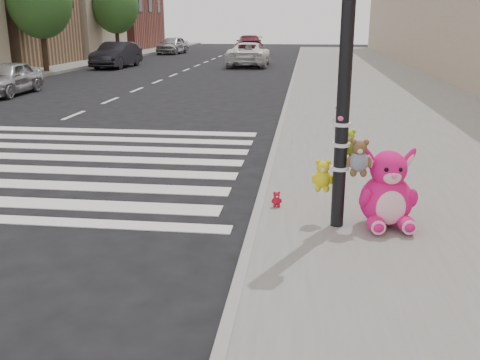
% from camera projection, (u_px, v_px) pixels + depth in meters
% --- Properties ---
extents(ground, '(120.00, 120.00, 0.00)m').
position_uv_depth(ground, '(86.00, 291.00, 5.42)').
color(ground, black).
rests_on(ground, ground).
extents(sidewalk_near, '(7.00, 80.00, 0.14)m').
position_uv_depth(sidewalk_near, '(412.00, 120.00, 14.33)').
color(sidewalk_near, slate).
rests_on(sidewalk_near, ground).
extents(curb_edge, '(0.12, 80.00, 0.15)m').
position_uv_depth(curb_edge, '(283.00, 117.00, 14.73)').
color(curb_edge, gray).
rests_on(curb_edge, ground).
extents(bld_far_e, '(6.00, 10.00, 9.00)m').
position_uv_depth(bld_far_e, '(118.00, 0.00, 49.69)').
color(bld_far_e, brown).
rests_on(bld_far_e, ground).
extents(signal_pole, '(0.72, 0.49, 4.00)m').
position_uv_depth(signal_pole, '(345.00, 99.00, 6.35)').
color(signal_pole, black).
rests_on(signal_pole, sidewalk_near).
extents(tree_far_c, '(3.20, 3.20, 5.44)m').
position_uv_depth(tree_far_c, '(115.00, 5.00, 37.07)').
color(tree_far_c, '#382619').
rests_on(tree_far_c, sidewalk_far).
extents(pink_bunny, '(0.73, 0.82, 1.03)m').
position_uv_depth(pink_bunny, '(387.00, 194.00, 6.65)').
color(pink_bunny, '#F11477').
rests_on(pink_bunny, sidewalk_near).
extents(red_teddy, '(0.17, 0.14, 0.22)m').
position_uv_depth(red_teddy, '(277.00, 199.00, 7.42)').
color(red_teddy, red).
rests_on(red_teddy, sidewalk_near).
extents(car_silver_far, '(1.57, 3.63, 1.22)m').
position_uv_depth(car_silver_far, '(7.00, 78.00, 19.59)').
color(car_silver_far, '#A1A1A5').
rests_on(car_silver_far, ground).
extents(car_dark_far, '(1.81, 4.50, 1.45)m').
position_uv_depth(car_dark_far, '(117.00, 55.00, 31.05)').
color(car_dark_far, black).
rests_on(car_dark_far, ground).
extents(car_white_near, '(2.39, 5.07, 1.40)m').
position_uv_depth(car_white_near, '(249.00, 54.00, 32.02)').
color(car_white_near, white).
rests_on(car_white_near, ground).
extents(car_maroon_near, '(2.89, 5.43, 1.50)m').
position_uv_depth(car_maroon_near, '(249.00, 44.00, 44.40)').
color(car_maroon_near, maroon).
rests_on(car_maroon_near, ground).
extents(car_silver_deep, '(2.14, 4.29, 1.40)m').
position_uv_depth(car_silver_deep, '(173.00, 45.00, 43.97)').
color(car_silver_deep, '#A4A4A9').
rests_on(car_silver_deep, ground).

